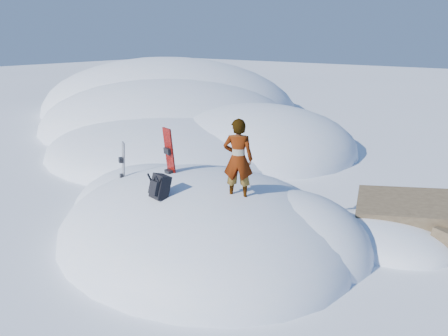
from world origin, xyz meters
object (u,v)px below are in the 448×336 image
Objects in this scene: snowboard_red at (170,164)px; backpack at (159,187)px; snowboard_dark at (123,170)px; person at (238,159)px.

snowboard_red is 1.33m from backpack.
snowboard_red is 1.40m from snowboard_dark.
snowboard_dark is (-1.33, -0.28, -0.33)m from snowboard_red.
person reaches higher than snowboard_dark.
snowboard_red reaches higher than backpack.
person reaches higher than backpack.
person is at bearing 33.32° from snowboard_dark.
snowboard_red is 2.02m from person.
snowboard_dark is at bearing 169.91° from backpack.
snowboard_dark is 2.42× the size of backpack.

